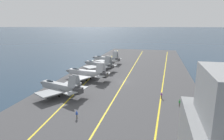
{
  "coord_description": "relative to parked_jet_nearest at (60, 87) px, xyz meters",
  "views": [
    {
      "loc": [
        -63.29,
        -10.51,
        19.64
      ],
      "look_at": [
        5.79,
        5.53,
        2.9
      ],
      "focal_mm": 32.0,
      "sensor_mm": 36.0,
      "label": 1
    }
  ],
  "objects": [
    {
      "name": "deck_stripe_foul_line",
      "position": [
        16.38,
        -27.43,
        -2.44
      ],
      "size": [
        154.74,
        8.87,
        0.01
      ],
      "primitive_type": "cube",
      "rotation": [
        0.0,
        0.0,
        -0.05
      ],
      "color": "yellow",
      "rests_on": "carrier_deck"
    },
    {
      "name": "crew_green_vest",
      "position": [
        -0.44,
        -30.99,
        -1.5
      ],
      "size": [
        0.46,
        0.43,
        1.72
      ],
      "color": "#4C473D",
      "rests_on": "carrier_deck"
    },
    {
      "name": "deck_stripe_edge_line",
      "position": [
        16.38,
        -2.31,
        -2.44
      ],
      "size": [
        154.64,
        10.64,
        0.01
      ],
      "primitive_type": "cube",
      "rotation": [
        0.0,
        0.0,
        0.07
      ],
      "color": "yellow",
      "rests_on": "carrier_deck"
    },
    {
      "name": "crew_purple_vest",
      "position": [
        3.79,
        -26.86,
        -1.52
      ],
      "size": [
        0.31,
        0.41,
        1.69
      ],
      "color": "#383328",
      "rests_on": "carrier_deck"
    },
    {
      "name": "ground_plane",
      "position": [
        16.38,
        -14.87,
        -2.84
      ],
      "size": [
        2000.0,
        2000.0,
        0.0
      ],
      "primitive_type": "plane",
      "color": "#23384C"
    },
    {
      "name": "parked_jet_fourth",
      "position": [
        46.04,
        -0.81,
        -0.16
      ],
      "size": [
        13.22,
        15.44,
        6.32
      ],
      "color": "#9EA3A8",
      "rests_on": "carrier_deck"
    },
    {
      "name": "parked_jet_nearest",
      "position": [
        0.0,
        0.0,
        0.0
      ],
      "size": [
        14.03,
        15.45,
        6.35
      ],
      "color": "gray",
      "rests_on": "carrier_deck"
    },
    {
      "name": "parked_jet_second",
      "position": [
        15.96,
        -1.62,
        0.02
      ],
      "size": [
        14.34,
        16.89,
        6.41
      ],
      "color": "#A8AAAF",
      "rests_on": "carrier_deck"
    },
    {
      "name": "parked_jet_third",
      "position": [
        31.46,
        -1.34,
        -0.08
      ],
      "size": [
        13.99,
        16.34,
        6.42
      ],
      "color": "gray",
      "rests_on": "carrier_deck"
    },
    {
      "name": "crew_blue_vest",
      "position": [
        -11.68,
        -9.75,
        -1.5
      ],
      "size": [
        0.35,
        0.43,
        1.72
      ],
      "color": "#4C473D",
      "rests_on": "carrier_deck"
    },
    {
      "name": "carrier_deck",
      "position": [
        16.38,
        -14.87,
        -2.64
      ],
      "size": [
        172.17,
        45.68,
        0.4
      ],
      "primitive_type": "cube",
      "color": "#424244",
      "rests_on": "ground"
    },
    {
      "name": "deck_stripe_centerline",
      "position": [
        16.38,
        -14.87,
        -2.44
      ],
      "size": [
        154.96,
        0.36,
        0.01
      ],
      "primitive_type": "cube",
      "color": "yellow",
      "rests_on": "carrier_deck"
    }
  ]
}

